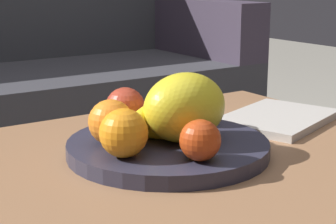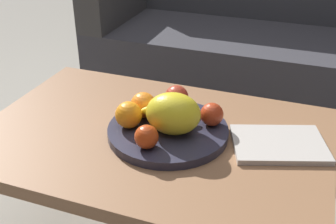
{
  "view_description": "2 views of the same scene",
  "coord_description": "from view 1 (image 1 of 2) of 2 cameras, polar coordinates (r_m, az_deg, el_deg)",
  "views": [
    {
      "loc": [
        -0.47,
        -0.75,
        0.73
      ],
      "look_at": [
        0.04,
        0.01,
        0.5
      ],
      "focal_mm": 59.98,
      "sensor_mm": 36.0,
      "label": 1
    },
    {
      "loc": [
        0.4,
        -0.95,
        1.07
      ],
      "look_at": [
        0.04,
        0.01,
        0.5
      ],
      "focal_mm": 44.73,
      "sensor_mm": 36.0,
      "label": 2
    }
  ],
  "objects": [
    {
      "name": "magazine",
      "position": [
        1.19,
        11.05,
        -0.64
      ],
      "size": [
        0.3,
        0.25,
        0.02
      ],
      "primitive_type": "cube",
      "rotation": [
        0.0,
        0.0,
        0.33
      ],
      "color": "beige",
      "rests_on": "coffee_table"
    },
    {
      "name": "banana_bunch",
      "position": [
        0.97,
        -1.67,
        -1.2
      ],
      "size": [
        0.14,
        0.15,
        0.06
      ],
      "color": "yellow",
      "rests_on": "fruit_bowl"
    },
    {
      "name": "melon_large_front",
      "position": [
        0.94,
        1.72,
        0.48
      ],
      "size": [
        0.17,
        0.14,
        0.12
      ],
      "primitive_type": "ellipsoid",
      "rotation": [
        0.0,
        0.0,
        0.13
      ],
      "color": "yellow",
      "rests_on": "fruit_bowl"
    },
    {
      "name": "apple_right",
      "position": [
        0.85,
        3.29,
        -2.88
      ],
      "size": [
        0.06,
        0.06,
        0.06
      ],
      "primitive_type": "sphere",
      "color": "#BB3D13",
      "rests_on": "fruit_bowl"
    },
    {
      "name": "fruit_bowl",
      "position": [
        0.96,
        0.0,
        -3.6
      ],
      "size": [
        0.35,
        0.35,
        0.03
      ],
      "primitive_type": "cylinder",
      "color": "#2D2C3E",
      "rests_on": "coffee_table"
    },
    {
      "name": "coffee_table",
      "position": [
        0.96,
        -1.96,
        -7.53
      ],
      "size": [
        1.01,
        0.67,
        0.42
      ],
      "color": "#926544",
      "rests_on": "ground_plane"
    },
    {
      "name": "apple_front",
      "position": [
        1.06,
        3.28,
        0.6
      ],
      "size": [
        0.07,
        0.07,
        0.07
      ],
      "primitive_type": "sphere",
      "color": "#B53719",
      "rests_on": "fruit_bowl"
    },
    {
      "name": "couch",
      "position": [
        2.04,
        -15.81,
        1.57
      ],
      "size": [
        1.7,
        0.7,
        0.9
      ],
      "color": "#39383E",
      "rests_on": "ground_plane"
    },
    {
      "name": "orange_left",
      "position": [
        0.87,
        -4.53,
        -2.15
      ],
      "size": [
        0.08,
        0.08,
        0.08
      ],
      "primitive_type": "sphere",
      "color": "orange",
      "rests_on": "fruit_bowl"
    },
    {
      "name": "orange_front",
      "position": [
        0.93,
        -5.81,
        -1.03
      ],
      "size": [
        0.08,
        0.08,
        0.08
      ],
      "primitive_type": "sphere",
      "color": "orange",
      "rests_on": "fruit_bowl"
    },
    {
      "name": "apple_left",
      "position": [
        1.04,
        -4.37,
        0.5
      ],
      "size": [
        0.07,
        0.07,
        0.07
      ],
      "primitive_type": "sphere",
      "color": "#AA3623",
      "rests_on": "fruit_bowl"
    }
  ]
}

